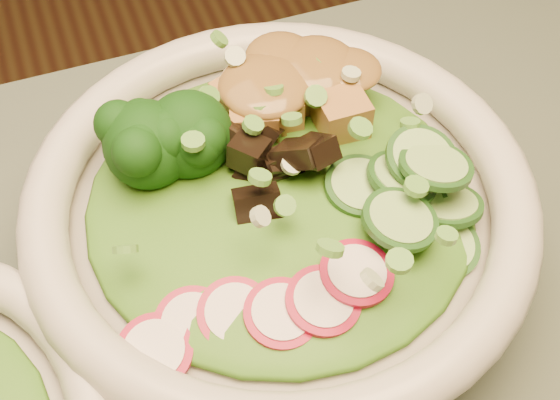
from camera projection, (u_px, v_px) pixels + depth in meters
name	position (u px, v px, depth m)	size (l,w,h in m)	color
salad_bowl	(280.00, 222.00, 0.48)	(0.31, 0.31, 0.08)	beige
lettuce_bed	(280.00, 199.00, 0.46)	(0.23, 0.23, 0.03)	#285F14
broccoli_florets	(157.00, 177.00, 0.45)	(0.09, 0.08, 0.05)	black
radish_slices	(278.00, 305.00, 0.41)	(0.12, 0.05, 0.02)	maroon
cucumber_slices	(408.00, 191.00, 0.45)	(0.08, 0.08, 0.04)	#98CA70
mushroom_heap	(281.00, 163.00, 0.46)	(0.08, 0.08, 0.05)	black
tofu_cubes	(289.00, 97.00, 0.49)	(0.10, 0.07, 0.04)	olive
peanut_sauce	(289.00, 79.00, 0.48)	(0.08, 0.06, 0.02)	brown
scallion_garnish	(280.00, 168.00, 0.44)	(0.22, 0.22, 0.03)	#589A36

